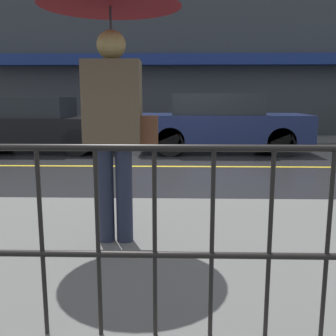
# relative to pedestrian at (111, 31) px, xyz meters

# --- Properties ---
(ground_plane) EXTENTS (80.00, 80.00, 0.00)m
(ground_plane) POSITION_rel_pedestrian_xyz_m (0.59, 4.65, -1.97)
(ground_plane) COLOR #262628
(sidewalk_near) EXTENTS (28.00, 3.18, 0.15)m
(sidewalk_near) POSITION_rel_pedestrian_xyz_m (0.59, -0.08, -1.90)
(sidewalk_near) COLOR #60605E
(sidewalk_near) RESTS_ON ground_plane
(sidewalk_far) EXTENTS (28.00, 2.13, 0.15)m
(sidewalk_far) POSITION_rel_pedestrian_xyz_m (0.59, 8.86, -1.90)
(sidewalk_far) COLOR #60605E
(sidewalk_far) RESTS_ON ground_plane
(lane_marking) EXTENTS (25.20, 0.12, 0.01)m
(lane_marking) POSITION_rel_pedestrian_xyz_m (0.59, 4.65, -1.97)
(lane_marking) COLOR gold
(lane_marking) RESTS_ON ground_plane
(building_storefront) EXTENTS (28.00, 0.85, 5.31)m
(building_storefront) POSITION_rel_pedestrian_xyz_m (0.59, 10.05, 0.68)
(building_storefront) COLOR #383D42
(building_storefront) RESTS_ON ground_plane
(railing_foreground) EXTENTS (12.00, 0.04, 1.05)m
(railing_foreground) POSITION_rel_pedestrian_xyz_m (0.59, -1.42, -1.17)
(railing_foreground) COLOR black
(railing_foreground) RESTS_ON sidewalk_near
(pedestrian) EXTENTS (1.18, 1.18, 2.28)m
(pedestrian) POSITION_rel_pedestrian_xyz_m (0.00, 0.00, 0.00)
(pedestrian) COLOR #23283D
(pedestrian) RESTS_ON sidewalk_near
(car_black) EXTENTS (4.14, 1.75, 1.41)m
(car_black) POSITION_rel_pedestrian_xyz_m (-3.24, 6.83, -1.24)
(car_black) COLOR black
(car_black) RESTS_ON ground_plane
(car_navy) EXTENTS (4.29, 1.73, 1.51)m
(car_navy) POSITION_rel_pedestrian_xyz_m (1.65, 6.83, -1.19)
(car_navy) COLOR #19234C
(car_navy) RESTS_ON ground_plane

